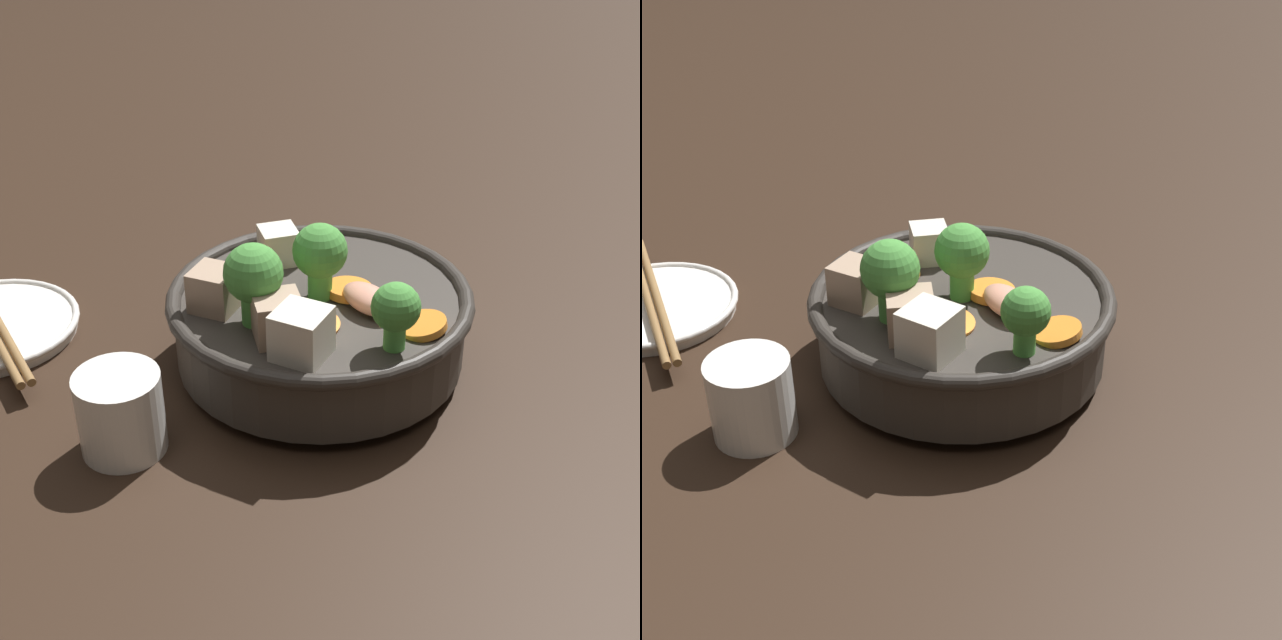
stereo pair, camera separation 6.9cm
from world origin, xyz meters
TOP-DOWN VIEW (x-y plane):
  - ground_plane at (0.00, 0.00)m, footprint 3.00×3.00m
  - stirfry_bowl at (-0.00, 0.00)m, footprint 0.24×0.24m
  - tea_cup at (-0.07, 0.16)m, footprint 0.06×0.06m

SIDE VIEW (x-z plane):
  - ground_plane at x=0.00m, z-range 0.00..0.00m
  - tea_cup at x=-0.07m, z-range 0.00..0.06m
  - stirfry_bowl at x=0.00m, z-range -0.02..0.11m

